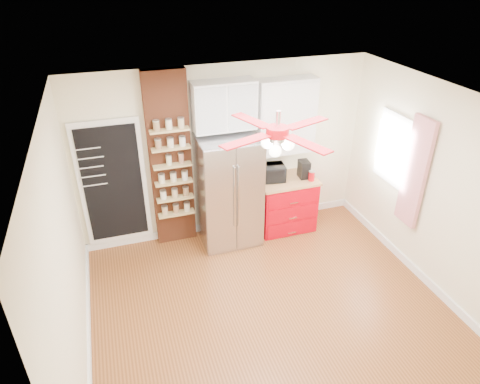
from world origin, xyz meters
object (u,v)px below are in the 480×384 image
object	(u,v)px
toaster_oven	(270,173)
canister_left	(312,176)
pantry_jar_oats	(169,160)
fridge	(229,191)
coffee_maker	(304,169)
ceiling_fan	(277,132)
red_cabinet	(285,203)

from	to	relation	value
toaster_oven	canister_left	xyz separation A→B (m)	(0.62, -0.21, -0.05)
toaster_oven	pantry_jar_oats	xyz separation A→B (m)	(-1.54, 0.06, 0.42)
canister_left	toaster_oven	bearing A→B (deg)	160.83
fridge	coffee_maker	distance (m)	1.26
fridge	coffee_maker	bearing A→B (deg)	1.23
ceiling_fan	coffee_maker	bearing A→B (deg)	54.16
toaster_oven	pantry_jar_oats	size ratio (longest dim) A/B	3.28
ceiling_fan	pantry_jar_oats	bearing A→B (deg)	116.46
fridge	canister_left	distance (m)	1.33
canister_left	pantry_jar_oats	bearing A→B (deg)	172.78
coffee_maker	canister_left	xyz separation A→B (m)	(0.07, -0.14, -0.07)
toaster_oven	canister_left	bearing A→B (deg)	-11.08
red_cabinet	pantry_jar_oats	size ratio (longest dim) A/B	6.80
red_cabinet	pantry_jar_oats	bearing A→B (deg)	176.54
red_cabinet	coffee_maker	distance (m)	0.65
fridge	pantry_jar_oats	xyz separation A→B (m)	(-0.84, 0.16, 0.57)
fridge	toaster_oven	size ratio (longest dim) A/B	3.86
fridge	pantry_jar_oats	bearing A→B (deg)	169.26
coffee_maker	pantry_jar_oats	size ratio (longest dim) A/B	2.05
red_cabinet	canister_left	size ratio (longest dim) A/B	6.18
ceiling_fan	pantry_jar_oats	xyz separation A→B (m)	(-0.89, 1.79, -0.98)
canister_left	coffee_maker	bearing A→B (deg)	116.74
toaster_oven	coffee_maker	bearing A→B (deg)	0.39
fridge	toaster_oven	xyz separation A→B (m)	(0.70, 0.10, 0.15)
red_cabinet	pantry_jar_oats	world-z (taller)	pantry_jar_oats
pantry_jar_oats	canister_left	bearing A→B (deg)	-7.22
coffee_maker	canister_left	bearing A→B (deg)	-58.29
ceiling_fan	canister_left	world-z (taller)	ceiling_fan
coffee_maker	pantry_jar_oats	world-z (taller)	pantry_jar_oats
canister_left	ceiling_fan	bearing A→B (deg)	-129.89
coffee_maker	toaster_oven	bearing A→B (deg)	177.27
toaster_oven	coffee_maker	size ratio (longest dim) A/B	1.60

